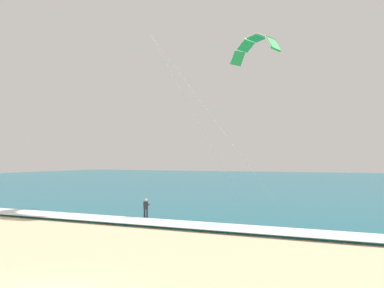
# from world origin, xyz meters

# --- Properties ---
(sea) EXTENTS (200.00, 120.00, 0.20)m
(sea) POSITION_xyz_m (0.00, 73.43, 0.10)
(sea) COLOR #146075
(sea) RESTS_ON ground
(surf_foam) EXTENTS (200.00, 2.73, 0.04)m
(surf_foam) POSITION_xyz_m (0.00, 14.43, 0.22)
(surf_foam) COLOR white
(surf_foam) RESTS_ON sea
(surfboard) EXTENTS (0.89, 1.47, 0.09)m
(surfboard) POSITION_xyz_m (-5.15, 16.19, 0.03)
(surfboard) COLOR white
(surfboard) RESTS_ON ground
(kitesurfer) EXTENTS (0.64, 0.63, 1.69)m
(kitesurfer) POSITION_xyz_m (-5.16, 16.21, 0.94)
(kitesurfer) COLOR #232328
(kitesurfer) RESTS_ON ground
(kite_primary) EXTENTS (9.23, 10.42, 15.11)m
(kite_primary) POSITION_xyz_m (1.47, 24.66, 15.34)
(kite_primary) COLOR green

